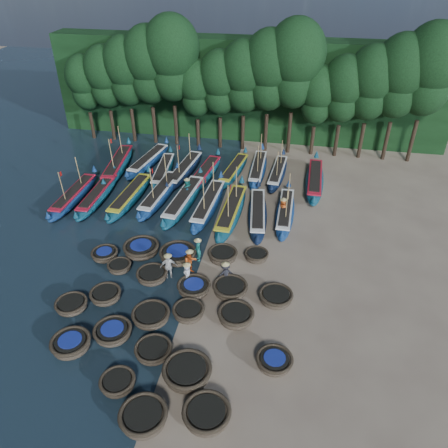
% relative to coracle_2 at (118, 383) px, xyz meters
% --- Properties ---
extents(ground, '(120.00, 120.00, 0.00)m').
position_rel_coracle_2_xyz_m(ground, '(1.75, 9.01, -0.40)').
color(ground, gray).
rests_on(ground, ground).
extents(foliage_wall, '(40.00, 3.00, 10.00)m').
position_rel_coracle_2_xyz_m(foliage_wall, '(1.75, 32.51, 4.60)').
color(foliage_wall, black).
rests_on(foliage_wall, ground).
extents(coracle_2, '(2.01, 2.01, 0.69)m').
position_rel_coracle_2_xyz_m(coracle_2, '(0.00, 0.00, 0.00)').
color(coracle_2, brown).
rests_on(coracle_2, ground).
extents(coracle_3, '(2.47, 2.47, 0.83)m').
position_rel_coracle_2_xyz_m(coracle_3, '(1.82, -1.53, 0.08)').
color(coracle_3, brown).
rests_on(coracle_3, ground).
extents(coracle_4, '(2.31, 2.31, 0.78)m').
position_rel_coracle_2_xyz_m(coracle_4, '(4.55, -0.88, 0.05)').
color(coracle_4, brown).
rests_on(coracle_4, ground).
extents(coracle_5, '(2.12, 2.12, 0.81)m').
position_rel_coracle_2_xyz_m(coracle_5, '(-3.27, 1.76, 0.07)').
color(coracle_5, brown).
rests_on(coracle_5, ground).
extents(coracle_6, '(2.50, 2.50, 0.71)m').
position_rel_coracle_2_xyz_m(coracle_6, '(-1.46, 2.98, 0.01)').
color(coracle_6, brown).
rests_on(coracle_6, ground).
extents(coracle_7, '(2.08, 2.08, 0.65)m').
position_rel_coracle_2_xyz_m(coracle_7, '(1.07, 2.20, -0.03)').
color(coracle_7, brown).
rests_on(coracle_7, ground).
extents(coracle_8, '(2.88, 2.88, 0.84)m').
position_rel_coracle_2_xyz_m(coracle_8, '(3.14, 1.13, 0.08)').
color(coracle_8, brown).
rests_on(coracle_8, ground).
extents(coracle_9, '(2.09, 2.09, 0.68)m').
position_rel_coracle_2_xyz_m(coracle_9, '(7.28, 2.60, -0.00)').
color(coracle_9, brown).
rests_on(coracle_9, ground).
extents(coracle_10, '(2.00, 2.00, 0.65)m').
position_rel_coracle_2_xyz_m(coracle_10, '(-4.65, 4.54, -0.03)').
color(coracle_10, brown).
rests_on(coracle_10, ground).
extents(coracle_11, '(2.15, 2.15, 0.72)m').
position_rel_coracle_2_xyz_m(coracle_11, '(-3.00, 5.63, 0.01)').
color(coracle_11, brown).
rests_on(coracle_11, ground).
extents(coracle_12, '(2.20, 2.20, 0.73)m').
position_rel_coracle_2_xyz_m(coracle_12, '(0.19, 4.50, 0.02)').
color(coracle_12, brown).
rests_on(coracle_12, ground).
extents(coracle_13, '(1.93, 1.93, 0.71)m').
position_rel_coracle_2_xyz_m(coracle_13, '(2.19, 5.18, 0.01)').
color(coracle_13, brown).
rests_on(coracle_13, ground).
extents(coracle_14, '(2.48, 2.48, 0.83)m').
position_rel_coracle_2_xyz_m(coracle_14, '(4.90, 5.27, 0.08)').
color(coracle_14, brown).
rests_on(coracle_14, ground).
extents(coracle_15, '(1.71, 1.71, 0.63)m').
position_rel_coracle_2_xyz_m(coracle_15, '(-3.22, 8.36, -0.03)').
color(coracle_15, brown).
rests_on(coracle_15, ground).
extents(coracle_16, '(2.41, 2.41, 0.71)m').
position_rel_coracle_2_xyz_m(coracle_16, '(-0.85, 7.86, 0.01)').
color(coracle_16, brown).
rests_on(coracle_16, ground).
extents(coracle_17, '(2.44, 2.44, 0.71)m').
position_rel_coracle_2_xyz_m(coracle_17, '(2.01, 7.22, 0.01)').
color(coracle_17, brown).
rests_on(coracle_17, ground).
extents(coracle_18, '(2.65, 2.65, 0.77)m').
position_rel_coracle_2_xyz_m(coracle_18, '(4.21, 7.47, 0.04)').
color(coracle_18, brown).
rests_on(coracle_18, ground).
extents(coracle_19, '(2.46, 2.46, 0.73)m').
position_rel_coracle_2_xyz_m(coracle_19, '(6.98, 7.27, 0.02)').
color(coracle_19, brown).
rests_on(coracle_19, ground).
extents(coracle_20, '(1.81, 1.81, 0.67)m').
position_rel_coracle_2_xyz_m(coracle_20, '(-4.66, 9.40, -0.01)').
color(coracle_20, brown).
rests_on(coracle_20, ground).
extents(coracle_21, '(3.02, 3.02, 0.83)m').
position_rel_coracle_2_xyz_m(coracle_21, '(-2.40, 10.31, 0.08)').
color(coracle_21, brown).
rests_on(coracle_21, ground).
extents(coracle_22, '(2.83, 2.83, 0.82)m').
position_rel_coracle_2_xyz_m(coracle_22, '(0.21, 10.16, 0.07)').
color(coracle_22, brown).
rests_on(coracle_22, ground).
extents(coracle_23, '(2.33, 2.33, 0.79)m').
position_rel_coracle_2_xyz_m(coracle_23, '(3.17, 10.62, 0.05)').
color(coracle_23, brown).
rests_on(coracle_23, ground).
extents(coracle_24, '(1.80, 1.80, 0.63)m').
position_rel_coracle_2_xyz_m(coracle_24, '(5.39, 11.10, -0.03)').
color(coracle_24, brown).
rests_on(coracle_24, ground).
extents(long_boat_0, '(1.59, 8.16, 3.47)m').
position_rel_coracle_2_xyz_m(long_boat_0, '(-10.16, 16.15, 0.15)').
color(long_boat_0, navy).
rests_on(long_boat_0, ground).
extents(long_boat_1, '(1.45, 8.05, 1.42)m').
position_rel_coracle_2_xyz_m(long_boat_1, '(-8.28, 16.54, 0.14)').
color(long_boat_1, navy).
rests_on(long_boat_1, ground).
extents(long_boat_2, '(2.04, 8.42, 1.49)m').
position_rel_coracle_2_xyz_m(long_boat_2, '(-5.61, 16.87, 0.17)').
color(long_boat_2, navy).
rests_on(long_boat_2, ground).
extents(long_boat_3, '(2.26, 8.62, 3.68)m').
position_rel_coracle_2_xyz_m(long_boat_3, '(-3.30, 17.58, 0.19)').
color(long_boat_3, navy).
rests_on(long_boat_3, ground).
extents(long_boat_4, '(2.40, 8.88, 1.57)m').
position_rel_coracle_2_xyz_m(long_boat_4, '(-1.15, 16.92, 0.20)').
color(long_boat_4, navy).
rests_on(long_boat_4, ground).
extents(long_boat_5, '(2.01, 8.66, 3.68)m').
position_rel_coracle_2_xyz_m(long_boat_5, '(0.92, 16.69, 0.19)').
color(long_boat_5, navy).
rests_on(long_boat_5, ground).
extents(long_boat_6, '(1.96, 8.93, 3.80)m').
position_rel_coracle_2_xyz_m(long_boat_6, '(2.86, 15.95, 0.21)').
color(long_boat_6, navy).
rests_on(long_boat_6, ground).
extents(long_boat_7, '(2.27, 8.14, 1.44)m').
position_rel_coracle_2_xyz_m(long_boat_7, '(4.88, 16.07, 0.15)').
color(long_boat_7, '#0D1632').
rests_on(long_boat_7, ground).
extents(long_boat_8, '(1.43, 7.87, 3.34)m').
position_rel_coracle_2_xyz_m(long_boat_8, '(6.94, 16.66, 0.13)').
color(long_boat_8, navy).
rests_on(long_boat_8, ground).
extents(long_boat_9, '(2.62, 9.05, 3.87)m').
position_rel_coracle_2_xyz_m(long_boat_9, '(-8.71, 22.01, 0.22)').
color(long_boat_9, navy).
rests_on(long_boat_9, ground).
extents(long_boat_10, '(2.75, 8.10, 1.44)m').
position_rel_coracle_2_xyz_m(long_boat_10, '(-6.27, 23.49, 0.15)').
color(long_boat_10, navy).
rests_on(long_boat_10, ground).
extents(long_boat_11, '(2.09, 7.79, 1.38)m').
position_rel_coracle_2_xyz_m(long_boat_11, '(-4.31, 21.73, 0.13)').
color(long_boat_11, navy).
rests_on(long_boat_11, ground).
extents(long_boat_12, '(2.41, 8.46, 3.62)m').
position_rel_coracle_2_xyz_m(long_boat_12, '(-2.43, 22.18, 0.18)').
color(long_boat_12, '#0D1632').
rests_on(long_boat_12, ground).
extents(long_boat_13, '(2.49, 8.23, 1.46)m').
position_rel_coracle_2_xyz_m(long_boat_13, '(-0.52, 21.62, 0.16)').
color(long_boat_13, navy).
rests_on(long_boat_13, ground).
extents(long_boat_14, '(2.43, 7.51, 1.34)m').
position_rel_coracle_2_xyz_m(long_boat_14, '(1.94, 23.03, 0.11)').
color(long_boat_14, navy).
rests_on(long_boat_14, ground).
extents(long_boat_15, '(1.48, 8.16, 3.47)m').
position_rel_coracle_2_xyz_m(long_boat_15, '(4.04, 23.60, 0.15)').
color(long_boat_15, navy).
rests_on(long_boat_15, ground).
extents(long_boat_16, '(1.86, 7.54, 3.21)m').
position_rel_coracle_2_xyz_m(long_boat_16, '(5.86, 23.20, 0.11)').
color(long_boat_16, '#0D1632').
rests_on(long_boat_16, ground).
extents(long_boat_17, '(1.70, 8.72, 1.53)m').
position_rel_coracle_2_xyz_m(long_boat_17, '(9.12, 22.20, 0.19)').
color(long_boat_17, navy).
rests_on(long_boat_17, ground).
extents(fisherman_0, '(0.58, 0.80, 1.72)m').
position_rel_coracle_2_xyz_m(fisherman_0, '(1.42, 8.01, 0.43)').
color(fisherman_0, silver).
rests_on(fisherman_0, ground).
extents(fisherman_1, '(0.65, 0.73, 1.88)m').
position_rel_coracle_2_xyz_m(fisherman_1, '(1.55, 10.41, 0.54)').
color(fisherman_1, '#1A6F65').
rests_on(fisherman_1, ground).
extents(fisherman_2, '(1.11, 1.09, 2.00)m').
position_rel_coracle_2_xyz_m(fisherman_2, '(1.37, 8.98, 0.55)').
color(fisherman_2, '#B64918').
rests_on(fisherman_2, ground).
extents(fisherman_3, '(1.18, 1.02, 1.78)m').
position_rel_coracle_2_xyz_m(fisherman_3, '(3.75, 8.42, 0.44)').
color(fisherman_3, black).
rests_on(fisherman_3, ground).
extents(fisherman_4, '(1.14, 0.78, 2.00)m').
position_rel_coracle_2_xyz_m(fisherman_4, '(0.14, 8.33, 0.56)').
color(fisherman_4, silver).
rests_on(fisherman_4, ground).
extents(fisherman_5, '(1.26, 1.66, 1.95)m').
position_rel_coracle_2_xyz_m(fisherman_5, '(-1.20, 18.38, 0.51)').
color(fisherman_5, '#1A6F65').
rests_on(fisherman_5, ground).
extents(fisherman_6, '(0.56, 0.83, 1.86)m').
position_rel_coracle_2_xyz_m(fisherman_6, '(6.73, 16.70, 0.49)').
color(fisherman_6, '#B64918').
rests_on(fisherman_6, ground).
extents(tree_0, '(3.68, 3.68, 8.68)m').
position_rel_coracle_2_xyz_m(tree_0, '(-14.25, 29.01, 5.57)').
color(tree_0, black).
rests_on(tree_0, ground).
extents(tree_1, '(4.09, 4.09, 9.65)m').
position_rel_coracle_2_xyz_m(tree_1, '(-11.95, 29.01, 6.25)').
color(tree_1, black).
rests_on(tree_1, ground).
extents(tree_2, '(4.51, 4.51, 10.63)m').
position_rel_coracle_2_xyz_m(tree_2, '(-9.65, 29.01, 6.92)').
color(tree_2, black).
rests_on(tree_2, ground).
extents(tree_3, '(4.92, 4.92, 11.60)m').
position_rel_coracle_2_xyz_m(tree_3, '(-7.35, 29.01, 7.60)').
color(tree_3, black).
rests_on(tree_3, ground).
extents(tree_4, '(5.34, 5.34, 12.58)m').
position_rel_coracle_2_xyz_m(tree_4, '(-5.05, 29.01, 8.27)').
color(tree_4, black).
rests_on(tree_4, ground).
extents(tree_5, '(3.68, 3.68, 8.68)m').
position_rel_coracle_2_xyz_m(tree_5, '(-2.75, 29.01, 5.57)').
color(tree_5, black).
rests_on(tree_5, ground).
extents(tree_6, '(4.09, 4.09, 9.65)m').
position_rel_coracle_2_xyz_m(tree_6, '(-0.45, 29.01, 6.25)').
color(tree_6, black).
rests_on(tree_6, ground).
extents(tree_7, '(4.51, 4.51, 10.63)m').
position_rel_coracle_2_xyz_m(tree_7, '(1.85, 29.01, 6.92)').
color(tree_7, black).
rests_on(tree_7, ground).
extents(tree_8, '(4.92, 4.92, 11.60)m').
position_rel_coracle_2_xyz_m(tree_8, '(4.15, 29.01, 7.60)').
color(tree_8, black).
rests_on(tree_8, ground).
extents(tree_9, '(5.34, 5.34, 12.58)m').
position_rel_coracle_2_xyz_m(tree_9, '(6.45, 29.01, 8.27)').
color(tree_9, black).
rests_on(tree_9, ground).
extents(tree_10, '(3.68, 3.68, 8.68)m').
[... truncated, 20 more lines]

